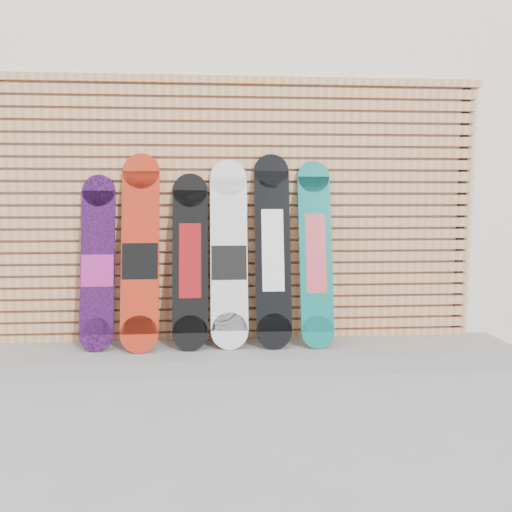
{
  "coord_description": "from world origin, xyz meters",
  "views": [
    {
      "loc": [
        -0.21,
        -3.21,
        1.29
      ],
      "look_at": [
        0.07,
        0.75,
        0.85
      ],
      "focal_mm": 35.0,
      "sensor_mm": 36.0,
      "label": 1
    }
  ],
  "objects_px": {
    "snowboard_0": "(98,263)",
    "snowboard_2": "(190,261)",
    "snowboard_3": "(229,255)",
    "snowboard_5": "(316,253)",
    "snowboard_4": "(273,250)",
    "snowboard_1": "(140,253)"
  },
  "relations": [
    {
      "from": "snowboard_3",
      "to": "snowboard_4",
      "type": "relative_size",
      "value": 0.97
    },
    {
      "from": "snowboard_0",
      "to": "snowboard_5",
      "type": "distance_m",
      "value": 1.74
    },
    {
      "from": "snowboard_2",
      "to": "snowboard_3",
      "type": "xyz_separation_m",
      "value": [
        0.31,
        0.01,
        0.04
      ]
    },
    {
      "from": "snowboard_1",
      "to": "snowboard_3",
      "type": "bearing_deg",
      "value": 2.03
    },
    {
      "from": "snowboard_0",
      "to": "snowboard_2",
      "type": "relative_size",
      "value": 0.99
    },
    {
      "from": "snowboard_0",
      "to": "snowboard_1",
      "type": "relative_size",
      "value": 0.89
    },
    {
      "from": "snowboard_2",
      "to": "snowboard_3",
      "type": "relative_size",
      "value": 0.93
    },
    {
      "from": "snowboard_0",
      "to": "snowboard_1",
      "type": "xyz_separation_m",
      "value": [
        0.34,
        -0.03,
        0.08
      ]
    },
    {
      "from": "snowboard_2",
      "to": "snowboard_4",
      "type": "height_order",
      "value": "snowboard_4"
    },
    {
      "from": "snowboard_1",
      "to": "snowboard_2",
      "type": "xyz_separation_m",
      "value": [
        0.39,
        0.02,
        -0.07
      ]
    },
    {
      "from": "snowboard_0",
      "to": "snowboard_3",
      "type": "height_order",
      "value": "snowboard_3"
    },
    {
      "from": "snowboard_3",
      "to": "snowboard_2",
      "type": "bearing_deg",
      "value": -178.87
    },
    {
      "from": "snowboard_2",
      "to": "snowboard_0",
      "type": "bearing_deg",
      "value": 178.81
    },
    {
      "from": "snowboard_5",
      "to": "snowboard_2",
      "type": "bearing_deg",
      "value": 179.73
    },
    {
      "from": "snowboard_0",
      "to": "snowboard_1",
      "type": "bearing_deg",
      "value": -5.67
    },
    {
      "from": "snowboard_1",
      "to": "snowboard_2",
      "type": "height_order",
      "value": "snowboard_1"
    },
    {
      "from": "snowboard_1",
      "to": "snowboard_5",
      "type": "height_order",
      "value": "snowboard_1"
    },
    {
      "from": "snowboard_1",
      "to": "snowboard_2",
      "type": "relative_size",
      "value": 1.11
    },
    {
      "from": "snowboard_0",
      "to": "snowboard_4",
      "type": "xyz_separation_m",
      "value": [
        1.39,
        -0.02,
        0.1
      ]
    },
    {
      "from": "snowboard_4",
      "to": "snowboard_5",
      "type": "distance_m",
      "value": 0.35
    },
    {
      "from": "snowboard_1",
      "to": "snowboard_5",
      "type": "distance_m",
      "value": 1.4
    },
    {
      "from": "snowboard_0",
      "to": "snowboard_5",
      "type": "bearing_deg",
      "value": -0.66
    }
  ]
}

